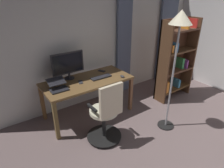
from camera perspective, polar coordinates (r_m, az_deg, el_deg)
back_room_partition at (r=4.17m, az=-2.29°, el=12.78°), size 4.82×0.10×2.52m
curtain_left_panel at (r=5.30m, az=15.47°, el=13.48°), size 0.54×0.06×2.30m
curtain_right_panel at (r=4.36m, az=3.46°, el=11.80°), size 0.36×0.06×2.30m
desk at (r=3.61m, az=-7.07°, el=-0.04°), size 1.59×0.74×0.72m
office_chair at (r=3.03m, az=-1.69°, el=-8.98°), size 0.56×0.56×1.03m
computer_monitor at (r=3.59m, az=-12.55°, el=5.66°), size 0.59×0.18×0.49m
computer_keyboard at (r=3.64m, az=-3.15°, el=1.97°), size 0.40×0.12×0.02m
laptop at (r=3.32m, az=-15.29°, el=-0.69°), size 0.29×0.31×0.16m
computer_mouse at (r=3.65m, az=2.98°, el=2.20°), size 0.06×0.10×0.04m
cell_phone_by_monitor at (r=3.50m, az=-9.04°, el=0.54°), size 0.11×0.16×0.01m
cell_phone_face_up at (r=3.93m, az=-2.98°, el=3.78°), size 0.12×0.16×0.01m
bookshelf at (r=4.41m, az=17.51°, el=6.41°), size 0.87×0.30×1.68m
floor_lamp at (r=3.05m, az=18.75°, el=14.09°), size 0.33×0.33×1.95m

